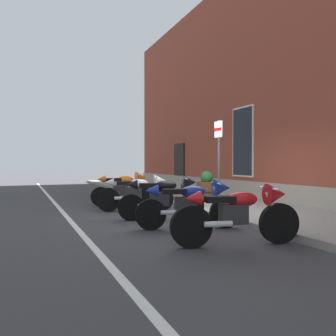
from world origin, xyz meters
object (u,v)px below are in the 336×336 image
object	(u,v)px
motorcycle_white_sport	(138,191)
barrel_planter	(207,189)
motorcycle_blue_sport	(192,202)
motorcycle_red_sport	(241,212)
motorcycle_black_sport	(165,195)
motorcycle_orange_sport	(124,187)
parking_sign	(219,151)

from	to	relation	value
motorcycle_white_sport	barrel_planter	distance (m)	2.40
barrel_planter	motorcycle_blue_sport	bearing A→B (deg)	-34.30
motorcycle_red_sport	barrel_planter	distance (m)	5.22
motorcycle_black_sport	motorcycle_blue_sport	xyz separation A→B (m)	(1.27, 0.06, -0.02)
motorcycle_orange_sport	parking_sign	size ratio (longest dim) A/B	0.83
motorcycle_orange_sport	motorcycle_white_sport	world-z (taller)	motorcycle_orange_sport
motorcycle_orange_sport	motorcycle_white_sport	distance (m)	1.42
motorcycle_black_sport	motorcycle_blue_sport	world-z (taller)	motorcycle_black_sport
motorcycle_blue_sport	barrel_planter	distance (m)	3.88
motorcycle_black_sport	parking_sign	bearing A→B (deg)	107.05
motorcycle_blue_sport	parking_sign	distance (m)	2.77
motorcycle_orange_sport	barrel_planter	world-z (taller)	barrel_planter
motorcycle_orange_sport	motorcycle_blue_sport	xyz separation A→B (m)	(4.30, 0.18, -0.02)
motorcycle_white_sport	barrel_planter	world-z (taller)	barrel_planter
motorcycle_white_sport	motorcycle_red_sport	size ratio (longest dim) A/B	0.97
motorcycle_orange_sport	motorcycle_blue_sport	size ratio (longest dim) A/B	0.93
motorcycle_orange_sport	motorcycle_black_sport	world-z (taller)	same
motorcycle_orange_sport	parking_sign	world-z (taller)	parking_sign
motorcycle_black_sport	motorcycle_blue_sport	size ratio (longest dim) A/B	0.97
motorcycle_blue_sport	parking_sign	world-z (taller)	parking_sign
motorcycle_red_sport	parking_sign	size ratio (longest dim) A/B	0.91
motorcycle_black_sport	motorcycle_orange_sport	bearing A→B (deg)	-177.88
motorcycle_white_sport	motorcycle_orange_sport	bearing A→B (deg)	179.48
barrel_planter	motorcycle_black_sport	bearing A→B (deg)	-49.33
motorcycle_black_sport	barrel_planter	xyz separation A→B (m)	(-1.93, 2.25, -0.05)
barrel_planter	parking_sign	bearing A→B (deg)	-17.24
motorcycle_red_sport	barrel_planter	xyz separation A→B (m)	(-4.77, 2.12, -0.02)
motorcycle_orange_sport	barrel_planter	bearing A→B (deg)	65.15
motorcycle_orange_sport	barrel_planter	size ratio (longest dim) A/B	2.05
motorcycle_orange_sport	motorcycle_red_sport	size ratio (longest dim) A/B	0.91
parking_sign	motorcycle_black_sport	bearing A→B (deg)	-72.95
parking_sign	barrel_planter	distance (m)	1.84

